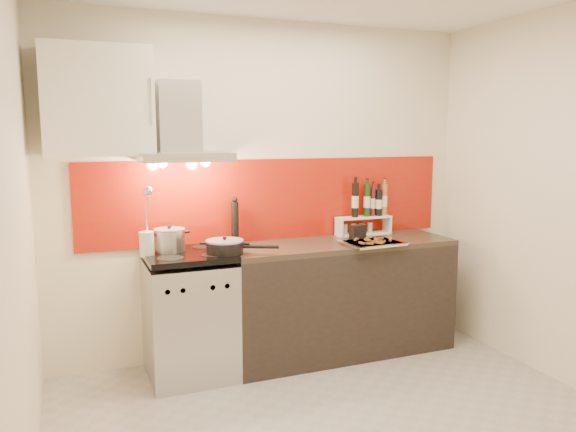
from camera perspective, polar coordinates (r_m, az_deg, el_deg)
name	(u,v)px	position (r m, az deg, el deg)	size (l,w,h in m)	color
floor	(347,429)	(3.58, 6.02, -20.71)	(3.40, 3.40, 0.00)	#9E9991
back_wall	(267,189)	(4.44, -2.15, 2.71)	(3.40, 0.02, 2.60)	silver
left_wall	(15,232)	(2.80, -25.99, -1.49)	(0.02, 2.80, 2.60)	silver
right_wall	(575,199)	(4.23, 27.16, 1.51)	(0.02, 2.80, 2.60)	silver
backsplash	(273,199)	(4.45, -1.49, 1.69)	(3.00, 0.02, 0.64)	#952508
range_stove	(190,316)	(4.14, -9.94, -10.00)	(0.60, 0.60, 0.91)	#B7B7BA
counter	(339,297)	(4.52, 5.24, -8.19)	(1.80, 0.60, 0.90)	black
range_hood	(181,133)	(4.07, -10.82, 8.30)	(0.62, 0.50, 0.61)	#B7B7BA
upper_cabinet	(98,101)	(4.00, -18.78, 10.98)	(0.70, 0.35, 0.72)	silver
stock_pot	(170,240)	(4.07, -11.94, -2.38)	(0.22, 0.22, 0.19)	#B7B7BA
saute_pan	(226,246)	(3.94, -6.34, -3.10)	(0.48, 0.30, 0.12)	black
utensil_jar	(147,236)	(3.96, -14.14, -1.96)	(0.10, 0.15, 0.49)	silver
pepper_mill	(235,221)	(4.28, -5.41, -0.54)	(0.06, 0.06, 0.37)	black
step_shelf	(367,212)	(4.71, 8.01, 0.37)	(0.48, 0.13, 0.44)	white
caddy_box	(358,232)	(4.49, 7.10, -1.65)	(0.14, 0.06, 0.12)	black
baking_tray	(372,243)	(4.32, 8.56, -2.68)	(0.47, 0.37, 0.03)	silver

